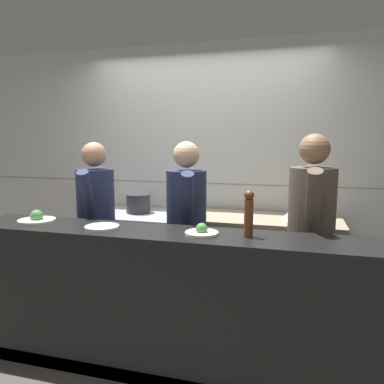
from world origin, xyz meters
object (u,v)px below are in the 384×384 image
at_px(plated_dish_dessert, 202,232).
at_px(chef_head_cook, 96,223).
at_px(mixing_bowl_steel, 291,215).
at_px(stock_pot, 138,203).
at_px(chef_sous, 187,228).
at_px(chef_line, 311,235).
at_px(pepper_mill, 249,213).
at_px(oven_range, 146,254).
at_px(plated_dish_appetiser, 102,227).
at_px(plated_dish_main, 37,219).

distance_m(plated_dish_dessert, chef_head_cook, 1.23).
bearing_deg(plated_dish_dessert, mixing_bowl_steel, 64.71).
bearing_deg(stock_pot, chef_sous, -42.37).
bearing_deg(chef_line, mixing_bowl_steel, 103.27).
relative_size(pepper_mill, chef_line, 0.18).
relative_size(oven_range, stock_pot, 3.99).
xyz_separation_m(stock_pot, chef_head_cook, (-0.10, -0.67, -0.08)).
height_order(plated_dish_appetiser, chef_sous, chef_sous).
bearing_deg(chef_sous, stock_pot, 119.46).
distance_m(chef_head_cook, chef_line, 1.79).
xyz_separation_m(plated_dish_dessert, chef_head_cook, (-1.09, 0.55, -0.13)).
bearing_deg(plated_dish_main, mixing_bowl_steel, 31.36).
distance_m(plated_dish_main, plated_dish_appetiser, 0.58).
xyz_separation_m(plated_dish_main, plated_dish_appetiser, (0.58, -0.06, -0.01)).
height_order(stock_pot, plated_dish_appetiser, stock_pot).
bearing_deg(mixing_bowl_steel, plated_dish_dessert, -115.29).
distance_m(oven_range, chef_head_cook, 0.81).
height_order(mixing_bowl_steel, chef_head_cook, chef_head_cook).
xyz_separation_m(pepper_mill, chef_sous, (-0.57, 0.55, -0.27)).
bearing_deg(oven_range, plated_dish_appetiser, -81.07).
height_order(oven_range, stock_pot, stock_pot).
bearing_deg(plated_dish_appetiser, oven_range, 98.93).
relative_size(oven_range, chef_head_cook, 0.65).
bearing_deg(mixing_bowl_steel, plated_dish_main, -148.64).
height_order(stock_pot, plated_dish_main, plated_dish_main).
bearing_deg(plated_dish_appetiser, plated_dish_main, 173.92).
height_order(stock_pot, pepper_mill, pepper_mill).
xyz_separation_m(chef_head_cook, chef_sous, (0.82, 0.01, 0.00)).
bearing_deg(plated_dish_main, oven_range, 71.29).
xyz_separation_m(stock_pot, mixing_bowl_steel, (1.54, -0.06, -0.03)).
relative_size(plated_dish_main, plated_dish_appetiser, 1.15).
relative_size(stock_pot, mixing_bowl_steel, 1.27).
height_order(oven_range, plated_dish_main, plated_dish_main).
distance_m(mixing_bowl_steel, plated_dish_appetiser, 1.73).
distance_m(oven_range, pepper_mill, 1.83).
height_order(plated_dish_appetiser, chef_line, chef_line).
height_order(plated_dish_appetiser, plated_dish_dessert, plated_dish_dessert).
relative_size(oven_range, plated_dish_main, 3.80).
distance_m(plated_dish_appetiser, chef_head_cook, 0.70).
xyz_separation_m(plated_dish_appetiser, pepper_mill, (1.01, 0.04, 0.15)).
bearing_deg(chef_line, stock_pot, 157.50).
height_order(mixing_bowl_steel, plated_dish_main, plated_dish_main).
relative_size(plated_dish_main, chef_head_cook, 0.17).
distance_m(plated_dish_appetiser, plated_dish_dessert, 0.71).
bearing_deg(stock_pot, chef_line, -23.04).
relative_size(stock_pot, pepper_mill, 0.87).
relative_size(mixing_bowl_steel, plated_dish_appetiser, 0.86).
bearing_deg(stock_pot, plated_dish_appetiser, -77.54).
relative_size(plated_dish_main, chef_sous, 0.17).
xyz_separation_m(oven_range, chef_line, (1.60, -0.69, 0.49)).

